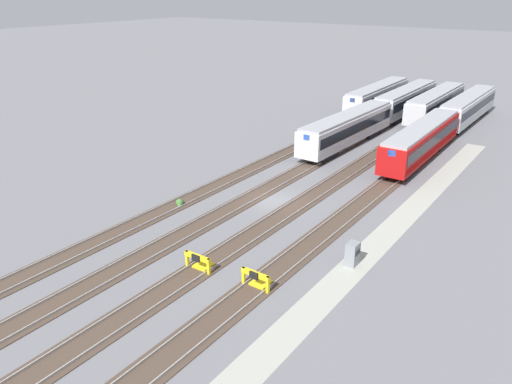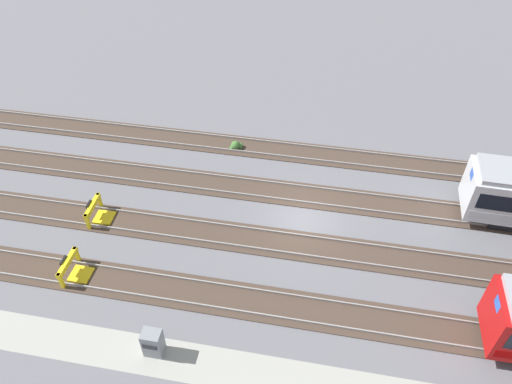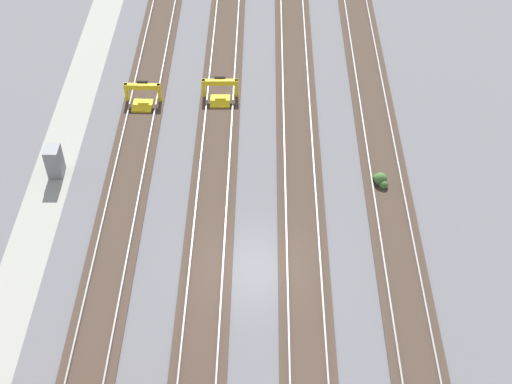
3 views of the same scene
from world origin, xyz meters
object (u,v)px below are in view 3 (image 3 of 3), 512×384
Objects in this scene: bumper_stop_nearest_track at (143,97)px; electrical_cabinet at (54,161)px; bumper_stop_near_inner_track at (220,92)px; weed_clump at (381,180)px.

bumper_stop_nearest_track is 6.70m from electrical_cabinet.
bumper_stop_nearest_track and bumper_stop_near_inner_track have the same top height.
weed_clump is at bearing 63.16° from bumper_stop_nearest_track.
bumper_stop_near_inner_track is 2.18× the size of weed_clump.
bumper_stop_near_inner_track reaches higher than weed_clump.
bumper_stop_nearest_track is 1.25× the size of electrical_cabinet.
bumper_stop_near_inner_track is (-0.46, 4.21, 0.00)m from bumper_stop_nearest_track.
weed_clump is at bearing 88.03° from electrical_cabinet.
electrical_cabinet reaches higher than bumper_stop_near_inner_track.
bumper_stop_nearest_track is 13.78m from weed_clump.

